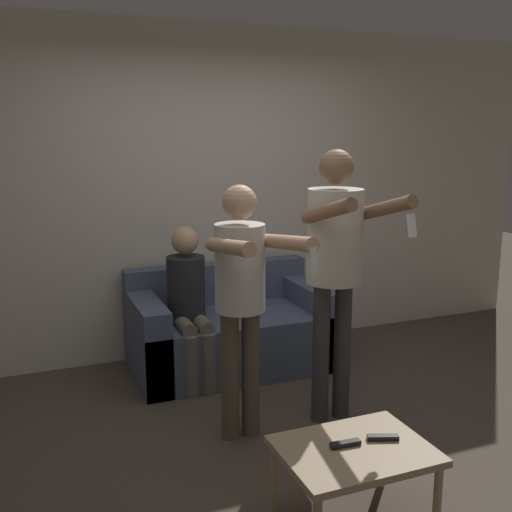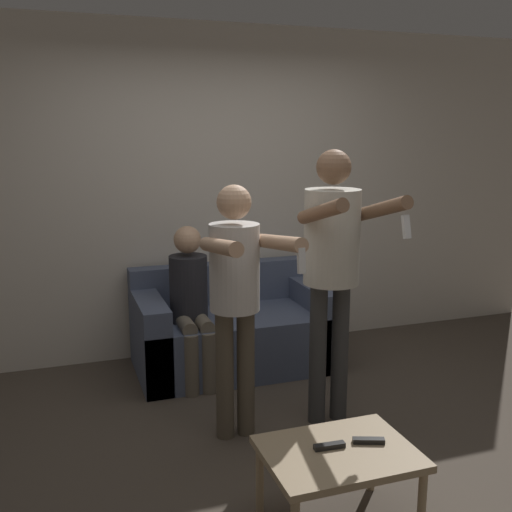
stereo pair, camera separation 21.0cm
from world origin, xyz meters
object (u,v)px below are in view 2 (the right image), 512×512
couch (233,332)px  person_standing_left (236,285)px  remote_far (329,446)px  person_seated (191,298)px  coffee_table (339,459)px  remote_near (369,441)px  person_standing_right (333,254)px

couch → person_standing_left: size_ratio=0.99×
couch → remote_far: size_ratio=10.14×
person_seated → remote_far: bearing=-83.3°
couch → person_standing_left: person_standing_left is taller
coffee_table → person_standing_left: bearing=101.0°
couch → remote_near: couch is taller
couch → remote_far: couch is taller
remote_far → couch: bearing=85.6°
person_standing_left → coffee_table: size_ratio=2.22×
person_standing_right → remote_far: (-0.47, -0.97, -0.69)m
person_seated → remote_far: 1.91m
couch → person_standing_right: bearing=-74.1°
remote_near → couch: bearing=91.1°
person_standing_right → remote_near: (-0.28, -0.99, -0.69)m
person_standing_right → coffee_table: 1.32m
person_seated → remote_near: bearing=-77.5°
remote_far → remote_near: bearing=-4.5°
person_seated → remote_far: person_seated is taller
person_standing_right → person_seated: person_standing_right is taller
coffee_table → remote_near: (0.16, 0.01, 0.06)m
couch → remote_far: 2.08m
person_seated → remote_near: size_ratio=7.66×
person_standing_right → remote_near: 1.24m
person_standing_left → remote_near: person_standing_left is taller
remote_near → person_seated: bearing=102.5°
coffee_table → person_seated: bearing=97.7°
remote_near → remote_far: same height
person_seated → couch: bearing=25.9°
person_seated → remote_far: (0.22, -1.89, -0.23)m
remote_near → person_standing_left: bearing=109.9°
person_standing_left → person_standing_right: (0.63, 0.01, 0.14)m
person_seated → coffee_table: person_seated is taller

